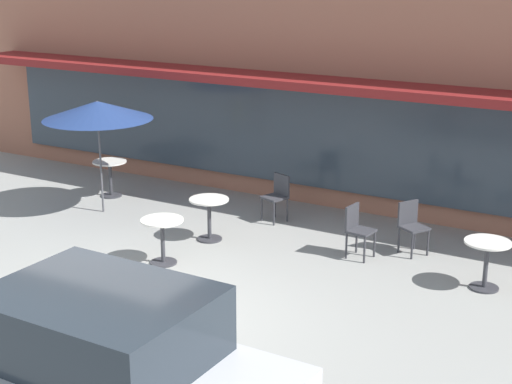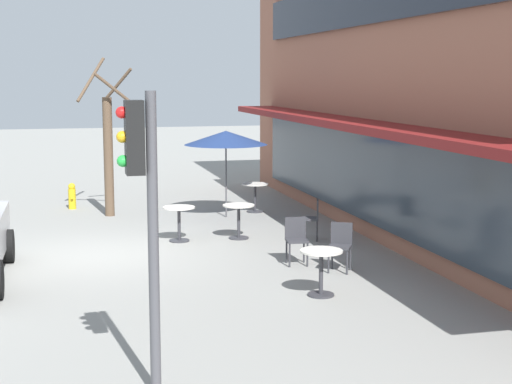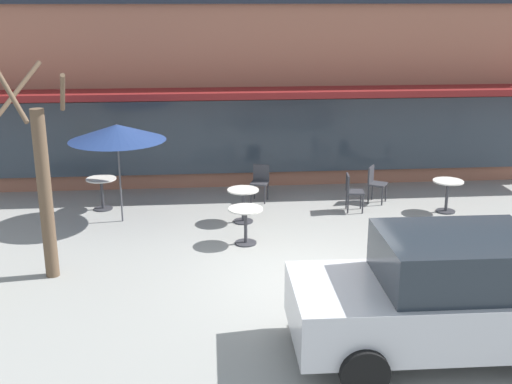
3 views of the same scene
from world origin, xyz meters
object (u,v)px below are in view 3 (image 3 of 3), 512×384
object	(u,v)px
cafe_table_by_tree	(447,191)
cafe_table_near_wall	(243,200)
cafe_table_mid_patio	(102,188)
patio_umbrella_green_folded	(117,132)
cafe_chair_1	(375,181)
cafe_chair_0	(260,180)
cafe_chair_2	(352,190)
street_tree	(43,183)
cafe_table_streetside	(246,220)
parked_sedan	(447,296)

from	to	relation	value
cafe_table_by_tree	cafe_table_near_wall	bearing A→B (deg)	-176.60
cafe_table_mid_patio	patio_umbrella_green_folded	xyz separation A→B (m)	(0.55, -0.89, 1.51)
cafe_table_by_tree	cafe_chair_1	distance (m)	1.72
cafe_chair_0	cafe_chair_2	distance (m)	2.28
street_tree	cafe_chair_1	bearing A→B (deg)	28.36
cafe_chair_2	cafe_chair_0	bearing A→B (deg)	153.82
cafe_table_streetside	street_tree	xyz separation A→B (m)	(-3.60, -1.26, 1.23)
cafe_chair_1	cafe_chair_2	xyz separation A→B (m)	(-0.72, -0.63, 0.00)
patio_umbrella_green_folded	cafe_chair_0	bearing A→B (deg)	21.20
cafe_table_near_wall	street_tree	distance (m)	4.62
cafe_table_near_wall	cafe_table_by_tree	xyz separation A→B (m)	(4.77, 0.28, 0.00)
cafe_table_near_wall	cafe_chair_1	distance (m)	3.49
cafe_table_near_wall	cafe_chair_2	world-z (taller)	cafe_chair_2
cafe_table_mid_patio	cafe_table_by_tree	bearing A→B (deg)	-6.42
cafe_chair_1	cafe_table_by_tree	bearing A→B (deg)	-30.76
cafe_chair_1	street_tree	bearing A→B (deg)	-151.64
cafe_table_mid_patio	cafe_chair_0	xyz separation A→B (m)	(3.77, 0.36, 0.01)
cafe_chair_1	cafe_table_mid_patio	bearing A→B (deg)	179.82
cafe_table_mid_patio	street_tree	world-z (taller)	street_tree
cafe_table_near_wall	street_tree	size ratio (longest dim) A/B	0.19
cafe_table_near_wall	cafe_chair_0	world-z (taller)	cafe_chair_0
cafe_table_by_tree	patio_umbrella_green_folded	xyz separation A→B (m)	(-7.46, 0.01, 1.51)
cafe_table_by_tree	cafe_chair_2	world-z (taller)	cafe_chair_2
cafe_chair_0	parked_sedan	bearing A→B (deg)	-75.44
patio_umbrella_green_folded	cafe_chair_0	xyz separation A→B (m)	(3.22, 1.25, -1.50)
cafe_table_mid_patio	cafe_chair_0	world-z (taller)	cafe_chair_0
patio_umbrella_green_folded	cafe_chair_1	distance (m)	6.23
cafe_table_near_wall	cafe_table_streetside	bearing A→B (deg)	-91.71
parked_sedan	cafe_table_near_wall	bearing A→B (deg)	112.87
cafe_chair_1	parked_sedan	xyz separation A→B (m)	(-0.87, -6.90, 0.35)
cafe_table_by_tree	cafe_chair_2	size ratio (longest dim) A/B	0.85
cafe_table_mid_patio	cafe_chair_2	size ratio (longest dim) A/B	0.85
cafe_table_by_tree	cafe_chair_0	xyz separation A→B (m)	(-4.24, 1.26, 0.01)
cafe_table_by_tree	cafe_table_mid_patio	xyz separation A→B (m)	(-8.02, 0.90, 0.00)
cafe_table_streetside	cafe_table_by_tree	xyz separation A→B (m)	(4.81, 1.60, 0.00)
patio_umbrella_green_folded	cafe_chair_1	xyz separation A→B (m)	(5.98, 0.87, -1.50)
cafe_table_near_wall	parked_sedan	distance (m)	6.23
cafe_table_by_tree	cafe_table_streetside	bearing A→B (deg)	-161.59
cafe_table_by_tree	cafe_table_mid_patio	size ratio (longest dim) A/B	1.00
cafe_table_streetside	patio_umbrella_green_folded	world-z (taller)	patio_umbrella_green_folded
cafe_table_mid_patio	street_tree	bearing A→B (deg)	-95.96
cafe_table_near_wall	patio_umbrella_green_folded	xyz separation A→B (m)	(-2.69, 0.29, 1.51)
parked_sedan	street_tree	size ratio (longest dim) A/B	1.05
patio_umbrella_green_folded	parked_sedan	bearing A→B (deg)	-49.69
cafe_table_near_wall	cafe_table_mid_patio	xyz separation A→B (m)	(-3.24, 1.19, 0.00)
cafe_table_streetside	cafe_chair_1	size ratio (longest dim) A/B	0.85
parked_sedan	cafe_chair_0	bearing A→B (deg)	104.56
parked_sedan	cafe_chair_1	bearing A→B (deg)	82.78
cafe_table_by_tree	parked_sedan	world-z (taller)	parked_sedan
cafe_chair_1	cafe_table_near_wall	bearing A→B (deg)	-160.50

